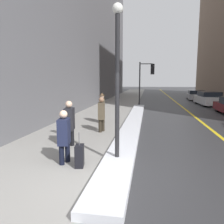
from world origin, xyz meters
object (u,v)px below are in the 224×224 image
object	(u,v)px
traffic_light_near	(147,75)
pedestrian_in_glasses	(101,113)
parked_car_silver	(196,95)
pedestrian_with_shoulder_bag	(64,134)
parked_car_white	(209,99)
pedestrian_in_fedora	(102,107)
rolling_suitcase	(80,156)
lamp_post	(117,69)
pedestrian_trailing	(69,122)

from	to	relation	value
traffic_light_near	pedestrian_in_glasses	size ratio (longest dim) A/B	2.47
pedestrian_in_glasses	parked_car_silver	bearing A→B (deg)	146.53
pedestrian_with_shoulder_bag	parked_car_white	bearing A→B (deg)	143.56
pedestrian_in_glasses	parked_car_silver	distance (m)	19.86
traffic_light_near	pedestrian_in_fedora	world-z (taller)	traffic_light_near
pedestrian_with_shoulder_bag	traffic_light_near	bearing A→B (deg)	160.77
traffic_light_near	rolling_suitcase	xyz separation A→B (m)	(-1.65, -14.18, -2.51)
parked_car_silver	rolling_suitcase	xyz separation A→B (m)	(-7.46, -22.35, -0.26)
traffic_light_near	pedestrian_in_fedora	distance (m)	8.61
parked_car_white	parked_car_silver	xyz separation A→B (m)	(0.04, 5.87, -0.05)
pedestrian_with_shoulder_bag	parked_car_silver	size ratio (longest dim) A/B	0.34
pedestrian_with_shoulder_bag	rolling_suitcase	bearing A→B (deg)	59.30
rolling_suitcase	parked_car_silver	bearing A→B (deg)	150.99
pedestrian_in_glasses	lamp_post	bearing A→B (deg)	8.18
pedestrian_in_glasses	rolling_suitcase	world-z (taller)	pedestrian_in_glasses
pedestrian_in_glasses	parked_car_white	world-z (taller)	pedestrian_in_glasses
pedestrian_in_fedora	parked_car_white	xyz separation A→B (m)	(8.11, 10.35, -0.29)
pedestrian_trailing	rolling_suitcase	world-z (taller)	pedestrian_trailing
rolling_suitcase	parked_car_white	bearing A→B (deg)	145.19
lamp_post	pedestrian_trailing	world-z (taller)	lamp_post
pedestrian_in_glasses	parked_car_white	bearing A→B (deg)	137.64
parked_car_silver	lamp_post	bearing A→B (deg)	167.79
lamp_post	pedestrian_in_glasses	xyz separation A→B (m)	(-1.22, 3.61, -1.72)
rolling_suitcase	pedestrian_in_glasses	bearing A→B (deg)	173.32
pedestrian_trailing	parked_car_white	distance (m)	16.98
lamp_post	pedestrian_in_fedora	distance (m)	6.14
lamp_post	pedestrian_trailing	xyz separation A→B (m)	(-1.84, 1.23, -1.69)
pedestrian_with_shoulder_bag	parked_car_silver	bearing A→B (deg)	149.74
parked_car_white	parked_car_silver	distance (m)	5.88
pedestrian_in_fedora	parked_car_silver	world-z (taller)	pedestrian_in_fedora
lamp_post	pedestrian_in_glasses	size ratio (longest dim) A/B	2.71
parked_car_silver	rolling_suitcase	distance (m)	23.56
pedestrian_trailing	parked_car_silver	world-z (taller)	pedestrian_trailing
traffic_light_near	pedestrian_with_shoulder_bag	bearing A→B (deg)	-107.42
parked_car_white	rolling_suitcase	xyz separation A→B (m)	(-7.42, -16.47, -0.31)
pedestrian_trailing	lamp_post	bearing A→B (deg)	45.75
parked_car_silver	parked_car_white	bearing A→B (deg)	-176.00
pedestrian_with_shoulder_bag	lamp_post	bearing A→B (deg)	90.14
traffic_light_near	pedestrian_in_fedora	size ratio (longest dim) A/B	2.35
pedestrian_in_fedora	parked_car_silver	size ratio (longest dim) A/B	0.38
pedestrian_trailing	pedestrian_in_glasses	size ratio (longest dim) A/B	1.03
lamp_post	pedestrian_in_glasses	distance (m)	4.18
pedestrian_in_glasses	parked_car_white	size ratio (longest dim) A/B	0.36
parked_car_white	traffic_light_near	bearing A→B (deg)	108.91
rolling_suitcase	pedestrian_trailing	bearing A→B (deg)	-162.52
traffic_light_near	pedestrian_trailing	world-z (taller)	traffic_light_near
traffic_light_near	parked_car_silver	xyz separation A→B (m)	(5.81, 8.17, -2.26)
lamp_post	traffic_light_near	xyz separation A→B (m)	(0.70, 13.73, 0.22)
lamp_post	pedestrian_with_shoulder_bag	world-z (taller)	lamp_post
traffic_light_near	parked_car_silver	world-z (taller)	traffic_light_near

